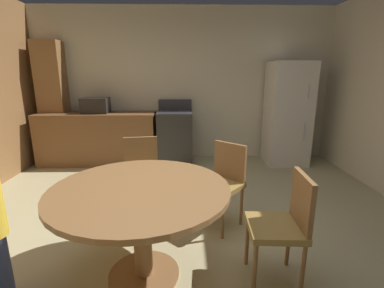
{
  "coord_description": "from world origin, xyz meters",
  "views": [
    {
      "loc": [
        0.03,
        -2.25,
        1.58
      ],
      "look_at": [
        0.11,
        0.9,
        0.77
      ],
      "focal_mm": 26.05,
      "sensor_mm": 36.0,
      "label": 1
    }
  ],
  "objects_px": {
    "dining_table": "(141,206)",
    "chair_north": "(142,171)",
    "refrigerator": "(287,114)",
    "chair_northeast": "(223,179)",
    "chair_east": "(285,222)",
    "oven_range": "(175,137)",
    "microwave": "(95,105)"
  },
  "relations": [
    {
      "from": "refrigerator",
      "to": "dining_table",
      "type": "height_order",
      "value": "refrigerator"
    },
    {
      "from": "oven_range",
      "to": "chair_northeast",
      "type": "bearing_deg",
      "value": -75.0
    },
    {
      "from": "dining_table",
      "to": "oven_range",
      "type": "bearing_deg",
      "value": 86.95
    },
    {
      "from": "dining_table",
      "to": "chair_north",
      "type": "height_order",
      "value": "chair_north"
    },
    {
      "from": "oven_range",
      "to": "refrigerator",
      "type": "bearing_deg",
      "value": -1.57
    },
    {
      "from": "oven_range",
      "to": "chair_northeast",
      "type": "xyz_separation_m",
      "value": [
        0.57,
        -2.13,
        0.03
      ]
    },
    {
      "from": "microwave",
      "to": "chair_east",
      "type": "bearing_deg",
      "value": -52.67
    },
    {
      "from": "oven_range",
      "to": "chair_north",
      "type": "distance_m",
      "value": 1.89
    },
    {
      "from": "chair_northeast",
      "to": "chair_east",
      "type": "height_order",
      "value": "same"
    },
    {
      "from": "oven_range",
      "to": "microwave",
      "type": "distance_m",
      "value": 1.47
    },
    {
      "from": "microwave",
      "to": "chair_north",
      "type": "relative_size",
      "value": 0.51
    },
    {
      "from": "chair_northeast",
      "to": "chair_east",
      "type": "distance_m",
      "value": 0.92
    },
    {
      "from": "refrigerator",
      "to": "chair_east",
      "type": "bearing_deg",
      "value": -109.61
    },
    {
      "from": "oven_range",
      "to": "chair_northeast",
      "type": "height_order",
      "value": "oven_range"
    },
    {
      "from": "refrigerator",
      "to": "chair_north",
      "type": "bearing_deg",
      "value": -141.54
    },
    {
      "from": "chair_northeast",
      "to": "refrigerator",
      "type": "bearing_deg",
      "value": -171.11
    },
    {
      "from": "refrigerator",
      "to": "oven_range",
      "type": "bearing_deg",
      "value": 178.43
    },
    {
      "from": "refrigerator",
      "to": "dining_table",
      "type": "distance_m",
      "value": 3.58
    },
    {
      "from": "microwave",
      "to": "oven_range",
      "type": "bearing_deg",
      "value": 0.15
    },
    {
      "from": "chair_east",
      "to": "oven_range",
      "type": "bearing_deg",
      "value": -69.61
    },
    {
      "from": "microwave",
      "to": "dining_table",
      "type": "height_order",
      "value": "microwave"
    },
    {
      "from": "oven_range",
      "to": "chair_east",
      "type": "bearing_deg",
      "value": -72.94
    },
    {
      "from": "microwave",
      "to": "chair_northeast",
      "type": "bearing_deg",
      "value": -47.83
    },
    {
      "from": "oven_range",
      "to": "refrigerator",
      "type": "xyz_separation_m",
      "value": [
        1.96,
        -0.05,
        0.41
      ]
    },
    {
      "from": "chair_north",
      "to": "chair_northeast",
      "type": "distance_m",
      "value": 0.93
    },
    {
      "from": "oven_range",
      "to": "chair_north",
      "type": "height_order",
      "value": "oven_range"
    },
    {
      "from": "chair_east",
      "to": "dining_table",
      "type": "bearing_deg",
      "value": 0.0
    },
    {
      "from": "microwave",
      "to": "chair_north",
      "type": "height_order",
      "value": "microwave"
    },
    {
      "from": "oven_range",
      "to": "dining_table",
      "type": "bearing_deg",
      "value": -93.05
    },
    {
      "from": "microwave",
      "to": "chair_east",
      "type": "height_order",
      "value": "microwave"
    },
    {
      "from": "refrigerator",
      "to": "dining_table",
      "type": "xyz_separation_m",
      "value": [
        -2.12,
        -2.87,
        -0.27
      ]
    },
    {
      "from": "refrigerator",
      "to": "chair_north",
      "type": "relative_size",
      "value": 2.02
    }
  ]
}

